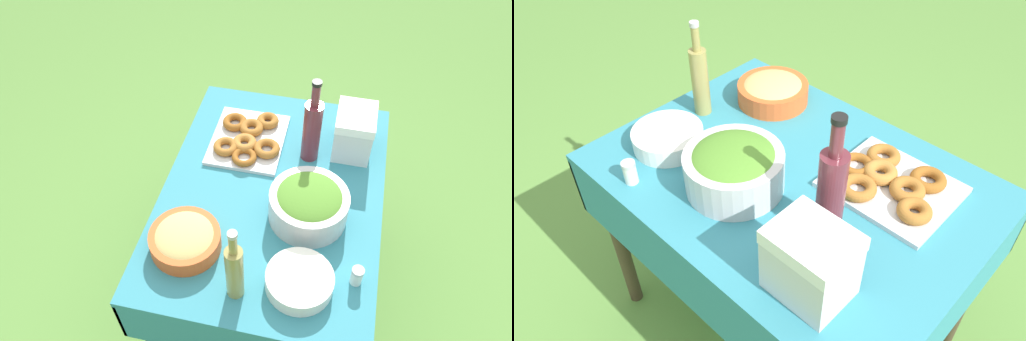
{
  "view_description": "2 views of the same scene",
  "coord_description": "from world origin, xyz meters",
  "views": [
    {
      "loc": [
        -1.2,
        -0.21,
        2.24
      ],
      "look_at": [
        0.01,
        0.07,
        0.87
      ],
      "focal_mm": 35.0,
      "sensor_mm": 36.0,
      "label": 1
    },
    {
      "loc": [
        0.71,
        -0.84,
        1.77
      ],
      "look_at": [
        -0.03,
        -0.06,
        0.81
      ],
      "focal_mm": 35.0,
      "sensor_mm": 36.0,
      "label": 2
    }
  ],
  "objects": [
    {
      "name": "wine_bottle",
      "position": [
        0.22,
        -0.11,
        0.92
      ],
      "size": [
        0.07,
        0.07,
        0.38
      ],
      "color": "maroon",
      "rests_on": "picnic_table"
    },
    {
      "name": "pasta_bowl",
      "position": [
        -0.31,
        0.25,
        0.81
      ],
      "size": [
        0.25,
        0.25,
        0.09
      ],
      "color": "#E05B28",
      "rests_on": "picnic_table"
    },
    {
      "name": "picnic_table",
      "position": [
        0.0,
        0.0,
        0.66
      ],
      "size": [
        1.14,
        0.84,
        0.77
      ],
      "color": "teal",
      "rests_on": "ground_plane"
    },
    {
      "name": "salt_shaker",
      "position": [
        -0.32,
        -0.34,
        0.81
      ],
      "size": [
        0.04,
        0.04,
        0.07
      ],
      "color": "white",
      "rests_on": "picnic_table"
    },
    {
      "name": "olive_oil_bottle",
      "position": [
        -0.44,
        0.03,
        0.9
      ],
      "size": [
        0.06,
        0.06,
        0.33
      ],
      "color": "#998E4C",
      "rests_on": "picnic_table"
    },
    {
      "name": "salad_bowl",
      "position": [
        -0.09,
        -0.15,
        0.84
      ],
      "size": [
        0.29,
        0.29,
        0.14
      ],
      "color": "silver",
      "rests_on": "picnic_table"
    },
    {
      "name": "ground_plane",
      "position": [
        0.0,
        0.0,
        0.0
      ],
      "size": [
        14.0,
        14.0,
        0.0
      ],
      "primitive_type": "plane",
      "color": "#609342"
    },
    {
      "name": "donut_platter",
      "position": [
        0.24,
        0.15,
        0.79
      ],
      "size": [
        0.36,
        0.31,
        0.05
      ],
      "color": "silver",
      "rests_on": "picnic_table"
    },
    {
      "name": "cooler_box",
      "position": [
        0.3,
        -0.27,
        0.87
      ],
      "size": [
        0.19,
        0.15,
        0.19
      ],
      "color": "silver",
      "rests_on": "picnic_table"
    },
    {
      "name": "plate_stack",
      "position": [
        -0.37,
        -0.16,
        0.8
      ],
      "size": [
        0.22,
        0.22,
        0.06
      ],
      "color": "white",
      "rests_on": "picnic_table"
    }
  ]
}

